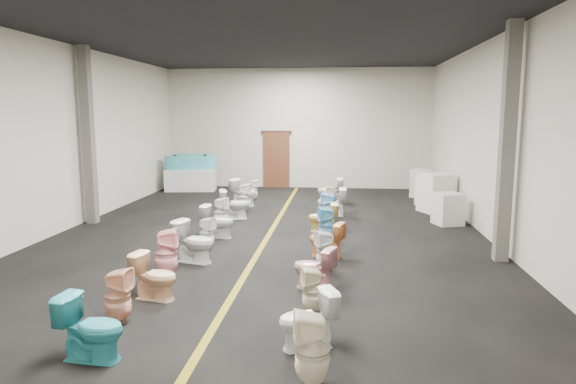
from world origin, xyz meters
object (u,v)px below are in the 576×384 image
toilet_left_1 (118,296)px  toilet_left_6 (218,221)px  toilet_right_0 (312,350)px  toilet_right_5 (326,240)px  toilet_left_2 (155,276)px  toilet_right_2 (313,291)px  toilet_right_3 (314,268)px  toilet_left_0 (92,328)px  toilet_right_8 (330,208)px  appliance_crate_b (436,193)px  display_table (191,180)px  toilet_right_10 (332,198)px  appliance_crate_c (431,192)px  toilet_left_3 (166,253)px  toilet_left_4 (194,242)px  toilet_right_6 (327,225)px  toilet_right_11 (330,191)px  toilet_left_9 (244,197)px  toilet_right_4 (325,251)px  toilet_left_8 (234,204)px  bathtub (190,162)px  toilet_left_5 (207,233)px  toilet_left_11 (253,190)px  toilet_right_9 (332,202)px  toilet_left_10 (244,192)px  toilet_left_7 (221,212)px  toilet_right_7 (323,217)px  toilet_right_1 (308,320)px

toilet_left_1 → toilet_left_6: bearing=0.8°
toilet_right_0 → toilet_right_5: size_ratio=1.16×
toilet_left_2 → toilet_right_2: size_ratio=1.06×
toilet_right_3 → toilet_left_0: bearing=-21.9°
toilet_left_2 → toilet_right_8: 6.25m
appliance_crate_b → display_table: bearing=157.8°
toilet_left_1 → toilet_right_8: toilet_right_8 is taller
appliance_crate_b → toilet_right_10: 3.00m
appliance_crate_c → toilet_left_3: (-5.73, -7.45, -0.02)m
toilet_left_4 → toilet_right_6: toilet_right_6 is taller
toilet_right_11 → toilet_left_9: bearing=-54.1°
toilet_right_4 → toilet_left_2: bearing=-78.8°
appliance_crate_b → toilet_left_8: 5.80m
toilet_left_8 → toilet_right_11: bearing=-59.2°
bathtub → toilet_right_11: (5.19, -2.30, -0.66)m
bathtub → toilet_right_3: (5.09, -10.29, -0.72)m
appliance_crate_c → toilet_right_3: size_ratio=1.27×
toilet_left_5 → toilet_left_9: 4.15m
toilet_left_6 → toilet_right_6: 2.51m
display_table → toilet_left_6: bearing=-68.9°
toilet_right_0 → toilet_right_11: bearing=172.0°
toilet_left_1 → toilet_left_2: (0.16, 0.94, -0.02)m
toilet_left_5 → toilet_right_10: size_ratio=0.95×
toilet_right_8 → toilet_right_4: bearing=18.8°
toilet_left_6 → bathtub: bearing=25.8°
bathtub → appliance_crate_c: bathtub is taller
toilet_left_11 → toilet_right_9: size_ratio=0.86×
toilet_left_8 → toilet_left_1: bearing=163.6°
toilet_left_10 → toilet_right_4: (2.71, -6.36, -0.04)m
toilet_left_1 → toilet_left_5: 3.89m
bathtub → toilet_left_4: (2.74, -9.01, -0.67)m
toilet_right_4 → toilet_right_8: 4.01m
toilet_right_2 → toilet_right_5: (0.11, 2.93, 0.02)m
toilet_right_0 → toilet_right_9: toilet_right_0 is taller
toilet_left_6 → toilet_right_6: (2.50, -0.28, 0.03)m
toilet_left_7 → toilet_right_7: (2.57, -0.27, -0.02)m
toilet_left_3 → toilet_left_4: 0.97m
appliance_crate_c → toilet_right_7: (-3.15, -3.73, -0.10)m
toilet_left_10 → toilet_right_1: 9.84m
toilet_right_4 → toilet_left_8: bearing=-172.0°
toilet_right_4 → bathtub: bearing=-173.2°
toilet_left_3 → toilet_left_10: size_ratio=1.04×
toilet_left_10 → toilet_right_8: toilet_left_10 is taller
toilet_left_10 → toilet_right_5: size_ratio=1.16×
toilet_left_1 → toilet_right_11: bearing=-12.4°
appliance_crate_b → toilet_right_9: (-2.98, -0.91, -0.16)m
toilet_left_2 → toilet_right_10: (2.55, 7.65, 0.00)m
toilet_right_0 → toilet_right_3: size_ratio=1.16×
toilet_left_5 → toilet_right_9: toilet_right_9 is taller
toilet_left_11 → appliance_crate_c: bearing=-118.1°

